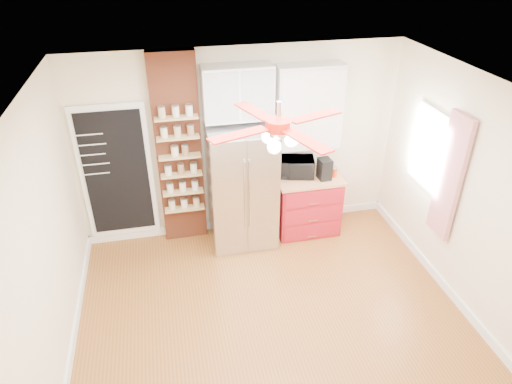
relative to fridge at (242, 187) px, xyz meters
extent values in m
plane|color=brown|center=(0.05, -1.63, -0.88)|extent=(4.50, 4.50, 0.00)
plane|color=white|center=(0.05, -1.63, 1.83)|extent=(4.50, 4.50, 0.00)
cube|color=beige|center=(0.05, 0.37, 0.48)|extent=(4.50, 0.02, 2.70)
cube|color=beige|center=(-2.20, -1.63, 0.48)|extent=(0.02, 4.00, 2.70)
cube|color=beige|center=(2.30, -1.63, 0.48)|extent=(0.02, 4.00, 2.70)
cube|color=white|center=(-1.65, 0.34, 0.23)|extent=(0.95, 0.04, 1.95)
cube|color=black|center=(-1.65, 0.32, 0.23)|extent=(0.82, 0.02, 1.78)
cube|color=brown|center=(-0.80, 0.29, 0.48)|extent=(0.60, 0.16, 2.70)
cube|color=silver|center=(0.00, 0.00, 0.00)|extent=(0.90, 0.70, 1.75)
cube|color=white|center=(0.00, 0.20, 1.27)|extent=(0.90, 0.35, 0.70)
cube|color=maroon|center=(0.97, 0.05, -0.45)|extent=(0.90, 0.60, 0.86)
cube|color=tan|center=(0.97, 0.05, 0.01)|extent=(0.94, 0.64, 0.04)
cube|color=white|center=(0.97, 0.22, 1.00)|extent=(0.90, 0.30, 1.15)
cube|color=white|center=(2.28, -0.73, 0.68)|extent=(0.04, 0.75, 1.05)
cube|color=red|center=(2.23, -1.28, 0.57)|extent=(0.06, 0.40, 1.55)
cylinder|color=silver|center=(0.05, -1.63, 1.68)|extent=(0.05, 0.05, 0.20)
cylinder|color=maroon|center=(0.05, -1.63, 1.56)|extent=(0.24, 0.24, 0.10)
sphere|color=white|center=(0.05, -1.63, 1.40)|extent=(0.13, 0.13, 0.13)
imported|color=black|center=(0.81, 0.12, 0.16)|extent=(0.54, 0.43, 0.27)
cube|color=black|center=(1.16, -0.05, 0.18)|extent=(0.18, 0.21, 0.30)
cylinder|color=#A12A08|center=(1.32, -0.01, 0.09)|extent=(0.12, 0.12, 0.13)
cylinder|color=red|center=(1.30, 0.10, 0.09)|extent=(0.12, 0.12, 0.14)
cylinder|color=beige|center=(-0.86, 0.15, 0.56)|extent=(0.12, 0.12, 0.13)
cylinder|color=olive|center=(-0.72, 0.12, 0.57)|extent=(0.11, 0.11, 0.14)
camera|label=1|loc=(-0.97, -5.36, 3.12)|focal=32.00mm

